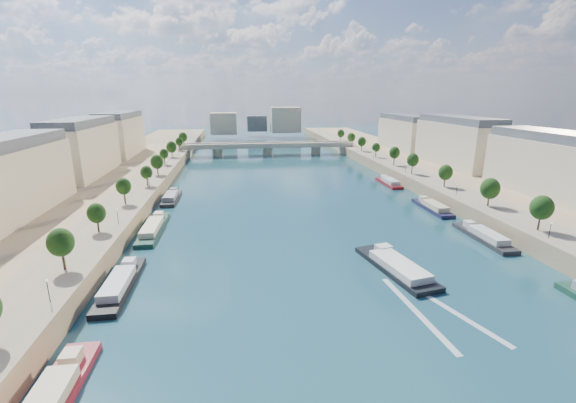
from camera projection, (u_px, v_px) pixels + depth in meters
name	position (u px, v px, depth m)	size (l,w,h in m)	color
ground	(296.00, 204.00, 138.99)	(700.00, 700.00, 0.00)	#0D3139
quay_left	(84.00, 205.00, 128.82)	(44.00, 520.00, 5.00)	#9E8460
quay_right	(481.00, 191.00, 147.80)	(44.00, 520.00, 5.00)	#9E8460
pave_left	(130.00, 196.00, 130.11)	(14.00, 520.00, 0.10)	gray
pave_right	(445.00, 186.00, 145.14)	(14.00, 520.00, 0.10)	gray
trees_left	(136.00, 179.00, 130.82)	(4.80, 268.80, 8.26)	#382B1E
trees_right	(429.00, 167.00, 152.95)	(4.80, 268.80, 8.26)	#382B1E
lamps_left	(136.00, 196.00, 120.43)	(0.36, 200.36, 4.28)	black
lamps_right	(428.00, 176.00, 148.57)	(0.36, 200.36, 4.28)	black
buildings_left	(52.00, 159.00, 134.79)	(16.00, 226.00, 23.20)	#C0B093
buildings_right	(497.00, 150.00, 157.20)	(16.00, 226.00, 23.20)	#C0B093
skyline	(261.00, 122.00, 344.85)	(79.00, 42.00, 22.00)	#C0B093
bridge	(268.00, 147.00, 250.00)	(112.00, 12.00, 8.15)	#C1B79E
tour_barge	(396.00, 267.00, 86.73)	(11.66, 25.60, 3.56)	black
wake	(432.00, 310.00, 71.05)	(12.51, 26.02, 0.04)	silver
moored_barges_left	(120.00, 285.00, 78.56)	(5.00, 161.84, 3.60)	#181733
moored_barges_right	(491.00, 241.00, 102.06)	(5.00, 156.77, 3.60)	black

